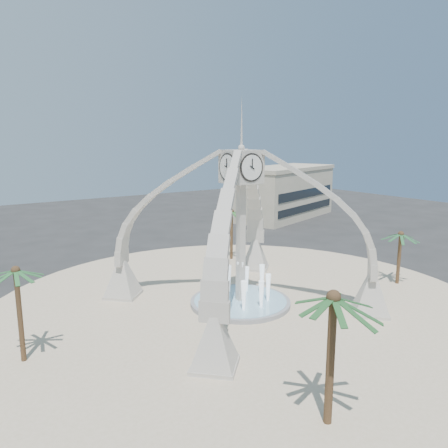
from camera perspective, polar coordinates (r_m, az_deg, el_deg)
ground at (r=35.68m, az=2.14°, el=-10.51°), size 140.00×140.00×0.00m
plaza at (r=35.67m, az=2.14°, el=-10.46°), size 40.00×40.00×0.06m
clock_tower at (r=33.84m, az=2.22°, el=-0.23°), size 17.94×17.94×16.30m
fountain at (r=35.57m, az=2.14°, el=-10.07°), size 8.00×8.00×3.62m
building_ne at (r=74.44m, az=7.98°, el=4.16°), size 21.87×14.17×8.60m
palm_east at (r=42.39m, az=22.10°, el=-1.30°), size 4.39×4.39×5.32m
palm_west at (r=27.94m, az=-25.56°, el=-5.69°), size 4.29×4.29×6.29m
palm_north at (r=47.42m, az=0.99°, el=1.55°), size 4.15×4.15×6.00m
palm_south at (r=20.15m, az=14.11°, el=-9.52°), size 4.55×4.55×7.01m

